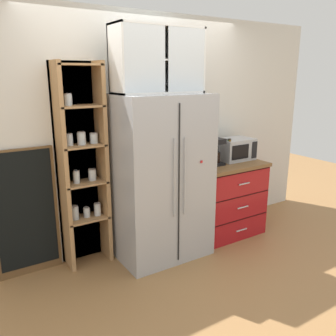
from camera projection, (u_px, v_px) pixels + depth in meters
ground_plane at (160, 251)px, 3.94m from camera, size 10.70×10.70×0.00m
wall_back_cream at (141, 133)px, 3.94m from camera, size 5.00×0.10×2.55m
refrigerator at (160, 177)px, 3.71m from camera, size 0.96×0.73×1.73m
pantry_shelf_column at (81, 165)px, 3.52m from camera, size 0.48×0.29×2.04m
counter_cabinet at (224, 197)px, 4.34m from camera, size 0.87×0.67×0.90m
microwave at (235, 149)px, 4.32m from camera, size 0.44×0.33×0.26m
coffee_maker at (213, 151)px, 4.09m from camera, size 0.17×0.20×0.31m
mug_sage at (202, 161)px, 4.06m from camera, size 0.11×0.08×0.09m
bottle_amber at (229, 152)px, 4.14m from camera, size 0.07×0.07×0.29m
bottle_green at (228, 152)px, 4.16m from camera, size 0.06×0.06×0.29m
upper_cabinet at (157, 60)px, 3.45m from camera, size 0.92×0.32×0.63m
chalkboard_menu at (26, 213)px, 3.37m from camera, size 0.60×0.04×1.26m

